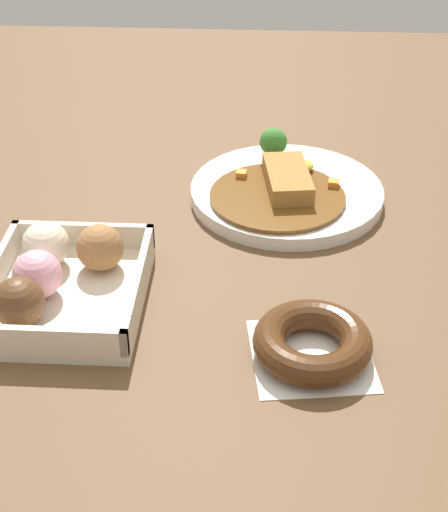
% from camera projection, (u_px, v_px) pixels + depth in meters
% --- Properties ---
extents(ground_plane, '(1.60, 1.60, 0.00)m').
position_uv_depth(ground_plane, '(222.00, 239.00, 0.95)').
color(ground_plane, brown).
extents(curry_plate, '(0.25, 0.25, 0.07)m').
position_uv_depth(curry_plate, '(285.00, 190.00, 1.03)').
color(curry_plate, white).
rests_on(curry_plate, ground_plane).
extents(donut_box, '(0.20, 0.17, 0.07)m').
position_uv_depth(donut_box, '(59.00, 279.00, 0.84)').
color(donut_box, beige).
rests_on(donut_box, ground_plane).
extents(chocolate_ring_donut, '(0.13, 0.13, 0.03)m').
position_uv_depth(chocolate_ring_donut, '(312.00, 343.00, 0.77)').
color(chocolate_ring_donut, white).
rests_on(chocolate_ring_donut, ground_plane).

